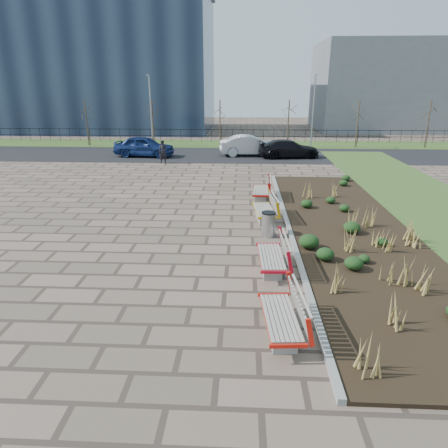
{
  "coord_description": "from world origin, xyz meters",
  "views": [
    {
      "loc": [
        2.12,
        -9.65,
        5.37
      ],
      "look_at": [
        1.5,
        3.0,
        0.9
      ],
      "focal_mm": 32.0,
      "sensor_mm": 36.0,
      "label": 1
    }
  ],
  "objects_px": {
    "pedestrian": "(163,152)",
    "car_silver": "(250,145)",
    "car_black": "(289,149)",
    "lamp_east": "(313,112)",
    "litter_bin": "(268,224)",
    "bench_d": "(261,189)",
    "bench_c": "(264,208)",
    "car_blue": "(144,146)",
    "bench_a": "(280,314)",
    "lamp_west": "(151,112)",
    "bench_b": "(271,255)"
  },
  "relations": [
    {
      "from": "bench_d",
      "to": "litter_bin",
      "type": "height_order",
      "value": "bench_d"
    },
    {
      "from": "bench_a",
      "to": "pedestrian",
      "type": "bearing_deg",
      "value": 103.42
    },
    {
      "from": "pedestrian",
      "to": "car_blue",
      "type": "bearing_deg",
      "value": 121.73
    },
    {
      "from": "car_black",
      "to": "bench_b",
      "type": "bearing_deg",
      "value": 165.35
    },
    {
      "from": "bench_d",
      "to": "car_black",
      "type": "relative_size",
      "value": 0.46
    },
    {
      "from": "bench_d",
      "to": "bench_b",
      "type": "bearing_deg",
      "value": -87.47
    },
    {
      "from": "bench_c",
      "to": "lamp_east",
      "type": "relative_size",
      "value": 0.35
    },
    {
      "from": "bench_b",
      "to": "litter_bin",
      "type": "relative_size",
      "value": 2.31
    },
    {
      "from": "car_black",
      "to": "lamp_east",
      "type": "bearing_deg",
      "value": -33.73
    },
    {
      "from": "pedestrian",
      "to": "car_silver",
      "type": "bearing_deg",
      "value": 25.82
    },
    {
      "from": "bench_c",
      "to": "car_blue",
      "type": "relative_size",
      "value": 0.46
    },
    {
      "from": "car_black",
      "to": "lamp_east",
      "type": "xyz_separation_m",
      "value": [
        2.45,
        4.93,
        2.35
      ]
    },
    {
      "from": "lamp_west",
      "to": "lamp_east",
      "type": "distance_m",
      "value": 14.0
    },
    {
      "from": "bench_d",
      "to": "lamp_west",
      "type": "relative_size",
      "value": 0.35
    },
    {
      "from": "bench_c",
      "to": "litter_bin",
      "type": "bearing_deg",
      "value": -93.25
    },
    {
      "from": "car_blue",
      "to": "pedestrian",
      "type": "bearing_deg",
      "value": -138.6
    },
    {
      "from": "car_blue",
      "to": "car_silver",
      "type": "distance_m",
      "value": 8.2
    },
    {
      "from": "bench_a",
      "to": "pedestrian",
      "type": "relative_size",
      "value": 1.28
    },
    {
      "from": "car_silver",
      "to": "car_black",
      "type": "xyz_separation_m",
      "value": [
        2.93,
        -0.78,
        -0.11
      ]
    },
    {
      "from": "bench_c",
      "to": "car_black",
      "type": "distance_m",
      "value": 15.13
    },
    {
      "from": "bench_a",
      "to": "lamp_west",
      "type": "bearing_deg",
      "value": 103.3
    },
    {
      "from": "bench_a",
      "to": "car_blue",
      "type": "height_order",
      "value": "car_blue"
    },
    {
      "from": "bench_a",
      "to": "car_blue",
      "type": "xyz_separation_m",
      "value": [
        -8.54,
        22.88,
        0.3
      ]
    },
    {
      "from": "bench_a",
      "to": "car_silver",
      "type": "bearing_deg",
      "value": 86.32
    },
    {
      "from": "pedestrian",
      "to": "car_black",
      "type": "distance_m",
      "value": 9.52
    },
    {
      "from": "bench_a",
      "to": "bench_b",
      "type": "distance_m",
      "value": 3.3
    },
    {
      "from": "bench_a",
      "to": "bench_c",
      "type": "height_order",
      "value": "same"
    },
    {
      "from": "bench_a",
      "to": "pedestrian",
      "type": "height_order",
      "value": "pedestrian"
    },
    {
      "from": "car_black",
      "to": "lamp_west",
      "type": "height_order",
      "value": "lamp_west"
    },
    {
      "from": "litter_bin",
      "to": "car_black",
      "type": "xyz_separation_m",
      "value": [
        2.47,
        16.78,
        0.23
      ]
    },
    {
      "from": "bench_a",
      "to": "bench_b",
      "type": "xyz_separation_m",
      "value": [
        0.0,
        3.3,
        0.0
      ]
    },
    {
      "from": "car_blue",
      "to": "lamp_east",
      "type": "height_order",
      "value": "lamp_east"
    },
    {
      "from": "bench_a",
      "to": "lamp_west",
      "type": "relative_size",
      "value": 0.35
    },
    {
      "from": "bench_d",
      "to": "lamp_east",
      "type": "relative_size",
      "value": 0.35
    },
    {
      "from": "bench_a",
      "to": "car_blue",
      "type": "relative_size",
      "value": 0.46
    },
    {
      "from": "litter_bin",
      "to": "car_blue",
      "type": "distance_m",
      "value": 18.8
    },
    {
      "from": "litter_bin",
      "to": "pedestrian",
      "type": "relative_size",
      "value": 0.55
    },
    {
      "from": "bench_b",
      "to": "car_blue",
      "type": "xyz_separation_m",
      "value": [
        -8.54,
        19.57,
        0.3
      ]
    },
    {
      "from": "bench_d",
      "to": "pedestrian",
      "type": "distance_m",
      "value": 11.06
    },
    {
      "from": "car_black",
      "to": "lamp_west",
      "type": "relative_size",
      "value": 0.77
    },
    {
      "from": "car_blue",
      "to": "car_black",
      "type": "xyz_separation_m",
      "value": [
        11.08,
        0.07,
        -0.11
      ]
    },
    {
      "from": "litter_bin",
      "to": "car_black",
      "type": "height_order",
      "value": "car_black"
    },
    {
      "from": "car_silver",
      "to": "lamp_east",
      "type": "relative_size",
      "value": 0.79
    },
    {
      "from": "litter_bin",
      "to": "pedestrian",
      "type": "distance_m",
      "value": 15.48
    },
    {
      "from": "bench_b",
      "to": "car_black",
      "type": "distance_m",
      "value": 19.81
    },
    {
      "from": "car_black",
      "to": "lamp_west",
      "type": "distance_m",
      "value": 12.77
    },
    {
      "from": "lamp_east",
      "to": "litter_bin",
      "type": "bearing_deg",
      "value": -102.78
    },
    {
      "from": "bench_a",
      "to": "car_black",
      "type": "height_order",
      "value": "car_black"
    },
    {
      "from": "lamp_east",
      "to": "car_silver",
      "type": "bearing_deg",
      "value": -142.37
    },
    {
      "from": "lamp_east",
      "to": "pedestrian",
      "type": "bearing_deg",
      "value": -146.21
    }
  ]
}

